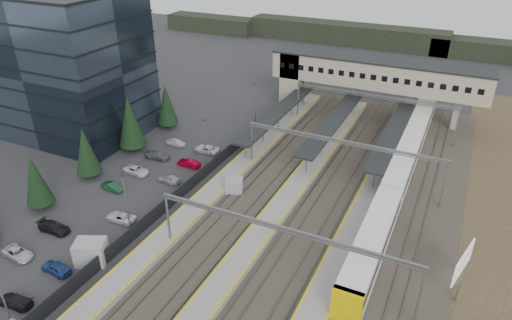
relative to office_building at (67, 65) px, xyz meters
The scene contains 15 objects.
ground 39.86m from the office_building, 18.43° to the right, with size 220.00×220.00×0.00m, color #2B2B2D.
office_building is the anchor object (origin of this frame).
conifer_row 22.40m from the office_building, 48.57° to the right, with size 4.42×49.82×9.50m.
car_park 31.64m from the office_building, 40.25° to the right, with size 10.60×44.70×1.29m.
lampposts 31.00m from the office_building, 21.00° to the right, with size 0.50×53.25×8.07m.
fence 32.32m from the office_building, 13.35° to the right, with size 0.08×90.00×2.00m.
relay_cabin_near 39.81m from the office_building, 43.47° to the right, with size 4.05×3.61×2.78m.
relay_cabin_far 37.66m from the office_building, 10.37° to the right, with size 2.95×2.73×2.18m.
rail_corridor 47.39m from the office_building, ahead, with size 34.00×90.00×0.92m.
canopies 46.29m from the office_building, 19.23° to the left, with size 23.10×30.00×3.28m.
footbridge 53.18m from the office_building, 34.47° to the left, with size 40.40×6.40×11.20m.
gantries 49.23m from the office_building, 10.62° to the right, with size 28.40×62.28×7.17m.
train 57.45m from the office_building, ahead, with size 2.99×62.49×3.76m.
billboard 67.19m from the office_building, 11.08° to the right, with size 1.53×5.50×4.72m.
treeline_far 100.53m from the office_building, 53.31° to the left, with size 170.00×19.00×7.00m.
Camera 1 is at (25.74, -42.50, 34.63)m, focal length 32.00 mm.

